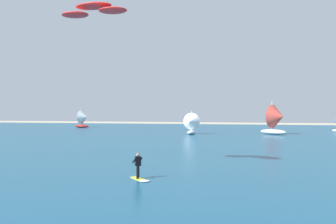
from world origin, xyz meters
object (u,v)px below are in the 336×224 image
kite (94,10)px  sailboat_heeled_over (277,119)px  kitesurfer (139,170)px  sailboat_leading (84,119)px  sailboat_far_right (191,123)px

kite → sailboat_heeled_over: size_ratio=0.97×
kite → kitesurfer: bearing=-29.6°
kite → sailboat_heeled_over: bearing=67.6°
kite → sailboat_leading: bearing=113.9°
kitesurfer → sailboat_heeled_over: size_ratio=0.33×
sailboat_heeled_over → sailboat_far_right: bearing=-172.5°
sailboat_leading → kite: bearing=-66.1°
sailboat_far_right → kitesurfer: bearing=-87.5°
kite → sailboat_leading: size_ratio=1.25×
kitesurfer → kite: (-3.95, 2.24, 10.94)m
kitesurfer → kite: kite is taller
kite → sailboat_heeled_over: kite is taller
kitesurfer → sailboat_heeled_over: 43.98m
kite → sailboat_far_right: bearing=86.7°
sailboat_leading → sailboat_far_right: sailboat_leading is taller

